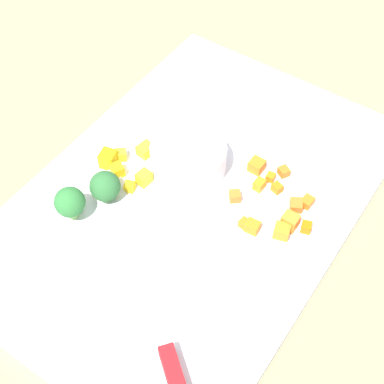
% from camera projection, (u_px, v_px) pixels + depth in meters
% --- Properties ---
extents(ground_plane, '(4.00, 4.00, 0.00)m').
position_uv_depth(ground_plane, '(192.00, 203.00, 0.68)').
color(ground_plane, gray).
extents(cutting_board, '(0.52, 0.35, 0.01)m').
position_uv_depth(cutting_board, '(192.00, 200.00, 0.68)').
color(cutting_board, white).
rests_on(cutting_board, ground_plane).
extents(prep_bowl, '(0.09, 0.09, 0.04)m').
position_uv_depth(prep_bowl, '(188.00, 158.00, 0.69)').
color(prep_bowl, white).
rests_on(prep_bowl, cutting_board).
extents(chef_knife, '(0.20, 0.26, 0.02)m').
position_uv_depth(chef_knife, '(156.00, 319.00, 0.57)').
color(chef_knife, silver).
rests_on(chef_knife, cutting_board).
extents(carrot_dice_0, '(0.02, 0.01, 0.01)m').
position_uv_depth(carrot_dice_0, '(307.00, 202.00, 0.66)').
color(carrot_dice_0, orange).
rests_on(carrot_dice_0, cutting_board).
extents(carrot_dice_1, '(0.01, 0.01, 0.01)m').
position_uv_depth(carrot_dice_1, '(270.00, 177.00, 0.69)').
color(carrot_dice_1, orange).
rests_on(carrot_dice_1, cutting_board).
extents(carrot_dice_2, '(0.02, 0.02, 0.01)m').
position_uv_depth(carrot_dice_2, '(235.00, 196.00, 0.67)').
color(carrot_dice_2, orange).
rests_on(carrot_dice_2, cutting_board).
extents(carrot_dice_3, '(0.02, 0.02, 0.01)m').
position_uv_depth(carrot_dice_3, '(282.00, 231.00, 0.64)').
color(carrot_dice_3, orange).
rests_on(carrot_dice_3, cutting_board).
extents(carrot_dice_4, '(0.01, 0.01, 0.01)m').
position_uv_depth(carrot_dice_4, '(243.00, 224.00, 0.64)').
color(carrot_dice_4, orange).
rests_on(carrot_dice_4, cutting_board).
extents(carrot_dice_5, '(0.01, 0.01, 0.01)m').
position_uv_depth(carrot_dice_5, '(306.00, 227.00, 0.64)').
color(carrot_dice_5, orange).
rests_on(carrot_dice_5, cutting_board).
extents(carrot_dice_6, '(0.02, 0.02, 0.02)m').
position_uv_depth(carrot_dice_6, '(290.00, 221.00, 0.64)').
color(carrot_dice_6, orange).
rests_on(carrot_dice_6, cutting_board).
extents(carrot_dice_7, '(0.02, 0.02, 0.01)m').
position_uv_depth(carrot_dice_7, '(296.00, 205.00, 0.66)').
color(carrot_dice_7, orange).
rests_on(carrot_dice_7, cutting_board).
extents(carrot_dice_8, '(0.01, 0.01, 0.01)m').
position_uv_depth(carrot_dice_8, '(259.00, 185.00, 0.68)').
color(carrot_dice_8, orange).
rests_on(carrot_dice_8, cutting_board).
extents(carrot_dice_9, '(0.02, 0.02, 0.01)m').
position_uv_depth(carrot_dice_9, '(284.00, 172.00, 0.69)').
color(carrot_dice_9, orange).
rests_on(carrot_dice_9, cutting_board).
extents(carrot_dice_10, '(0.02, 0.02, 0.02)m').
position_uv_depth(carrot_dice_10, '(257.00, 166.00, 0.69)').
color(carrot_dice_10, orange).
rests_on(carrot_dice_10, cutting_board).
extents(carrot_dice_11, '(0.01, 0.01, 0.01)m').
position_uv_depth(carrot_dice_11, '(277.00, 188.00, 0.68)').
color(carrot_dice_11, orange).
rests_on(carrot_dice_11, cutting_board).
extents(carrot_dice_12, '(0.01, 0.02, 0.01)m').
position_uv_depth(carrot_dice_12, '(251.00, 229.00, 0.64)').
color(carrot_dice_12, orange).
rests_on(carrot_dice_12, cutting_board).
extents(pepper_dice_0, '(0.02, 0.02, 0.02)m').
position_uv_depth(pepper_dice_0, '(144.00, 178.00, 0.68)').
color(pepper_dice_0, yellow).
rests_on(pepper_dice_0, cutting_board).
extents(pepper_dice_1, '(0.02, 0.02, 0.02)m').
position_uv_depth(pepper_dice_1, '(108.00, 159.00, 0.70)').
color(pepper_dice_1, yellow).
rests_on(pepper_dice_1, cutting_board).
extents(pepper_dice_2, '(0.02, 0.02, 0.01)m').
position_uv_depth(pepper_dice_2, '(119.00, 156.00, 0.70)').
color(pepper_dice_2, yellow).
rests_on(pepper_dice_2, cutting_board).
extents(pepper_dice_3, '(0.01, 0.01, 0.01)m').
position_uv_depth(pepper_dice_3, '(129.00, 187.00, 0.68)').
color(pepper_dice_3, yellow).
rests_on(pepper_dice_3, cutting_board).
extents(pepper_dice_4, '(0.02, 0.03, 0.02)m').
position_uv_depth(pepper_dice_4, '(108.00, 189.00, 0.67)').
color(pepper_dice_4, yellow).
rests_on(pepper_dice_4, cutting_board).
extents(pepper_dice_5, '(0.02, 0.02, 0.02)m').
position_uv_depth(pepper_dice_5, '(117.00, 170.00, 0.69)').
color(pepper_dice_5, yellow).
rests_on(pepper_dice_5, cutting_board).
extents(pepper_dice_6, '(0.02, 0.02, 0.01)m').
position_uv_depth(pepper_dice_6, '(146.00, 150.00, 0.71)').
color(pepper_dice_6, yellow).
rests_on(pepper_dice_6, cutting_board).
extents(broccoli_floret_0, '(0.04, 0.04, 0.04)m').
position_uv_depth(broccoli_floret_0, '(105.00, 187.00, 0.65)').
color(broccoli_floret_0, '#84B164').
rests_on(broccoli_floret_0, cutting_board).
extents(broccoli_floret_1, '(0.04, 0.04, 0.04)m').
position_uv_depth(broccoli_floret_1, '(70.00, 203.00, 0.64)').
color(broccoli_floret_1, '#88C365').
rests_on(broccoli_floret_1, cutting_board).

